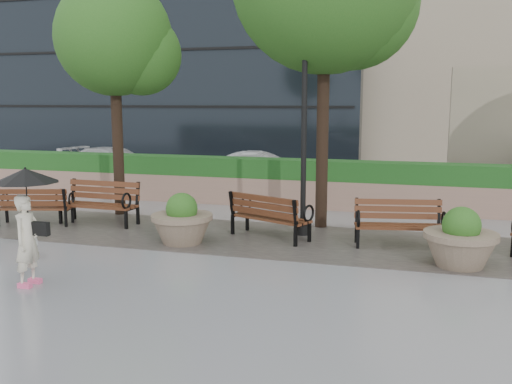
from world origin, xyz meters
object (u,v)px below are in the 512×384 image
(bench_0, at_px, (36,214))
(planter_right, at_px, (460,243))
(bench_3, at_px, (399,233))
(car_right, at_px, (261,171))
(bench_2, at_px, (270,225))
(lamppost, at_px, (304,150))
(pedestrian, at_px, (27,215))
(bench_1, at_px, (99,212))
(planter_left, at_px, (182,224))
(car_left, at_px, (115,164))

(bench_0, relative_size, planter_right, 1.38)
(bench_3, distance_m, car_right, 8.25)
(bench_2, relative_size, bench_3, 1.04)
(lamppost, relative_size, pedestrian, 2.26)
(bench_2, height_order, pedestrian, pedestrian)
(bench_3, height_order, pedestrian, pedestrian)
(bench_1, height_order, lamppost, lamppost)
(bench_0, distance_m, bench_1, 1.53)
(bench_2, height_order, lamppost, lamppost)
(bench_3, bearing_deg, bench_1, 167.88)
(car_right, bearing_deg, bench_2, -170.87)
(bench_1, height_order, planter_left, planter_left)
(bench_0, distance_m, bench_2, 5.83)
(car_right, xyz_separation_m, pedestrian, (-0.86, -10.91, 0.54))
(planter_right, relative_size, car_left, 0.31)
(planter_right, bearing_deg, lamppost, 153.59)
(pedestrian, bearing_deg, car_right, -4.83)
(car_right, bearing_deg, pedestrian, 167.30)
(bench_1, bearing_deg, bench_3, 1.03)
(car_left, bearing_deg, car_right, -83.42)
(lamppost, bearing_deg, bench_2, -141.63)
(bench_0, bearing_deg, bench_1, -175.69)
(planter_left, height_order, planter_right, planter_right)
(planter_right, bearing_deg, bench_3, 134.39)
(bench_0, height_order, bench_1, bench_1)
(pedestrian, bearing_deg, bench_0, 36.01)
(bench_1, height_order, car_left, car_left)
(car_right, bearing_deg, bench_1, 152.38)
(lamppost, bearing_deg, planter_left, -147.59)
(bench_1, bearing_deg, pedestrian, -69.68)
(lamppost, height_order, pedestrian, lamppost)
(bench_3, height_order, planter_left, planter_left)
(car_left, distance_m, car_right, 5.83)
(lamppost, bearing_deg, bench_1, -176.77)
(bench_1, bearing_deg, lamppost, 5.63)
(planter_left, xyz_separation_m, pedestrian, (-1.29, -3.24, 0.75))
(bench_0, height_order, planter_right, planter_right)
(bench_3, bearing_deg, car_right, 115.28)
(lamppost, distance_m, pedestrian, 5.96)
(bench_0, distance_m, car_left, 7.67)
(bench_1, relative_size, car_right, 0.51)
(bench_1, distance_m, lamppost, 5.28)
(car_right, bearing_deg, lamppost, -164.47)
(planter_left, height_order, lamppost, lamppost)
(bench_1, height_order, pedestrian, pedestrian)
(planter_right, height_order, car_left, car_left)
(bench_1, xyz_separation_m, pedestrian, (1.43, -4.42, 0.86))
(car_left, height_order, pedestrian, pedestrian)
(planter_right, bearing_deg, car_right, 127.40)
(bench_0, height_order, planter_left, planter_left)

